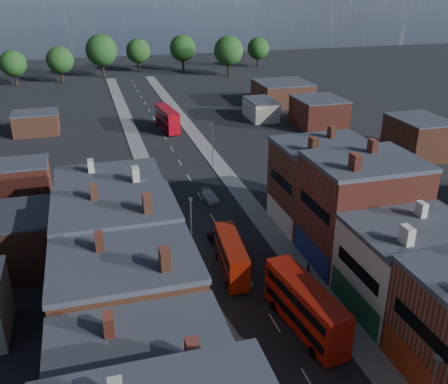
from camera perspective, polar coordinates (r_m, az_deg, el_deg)
pavement_west at (r=78.38m, az=-7.74°, el=-0.41°), size 3.00×200.00×0.12m
pavement_east at (r=80.95m, az=1.38°, el=0.61°), size 3.00×200.00×0.12m
lamp_post_2 at (r=58.74m, az=-3.76°, el=-3.74°), size 0.25×0.70×8.12m
lamp_post_3 at (r=88.03m, az=-1.33°, el=5.74°), size 0.25×0.70×8.12m
bus_0 at (r=57.27m, az=0.83°, el=-7.24°), size 3.11×9.91×4.21m
bus_1 at (r=49.23m, az=9.27°, el=-12.74°), size 4.03×11.77×4.98m
bus_2 at (r=111.66m, az=-6.50°, el=8.35°), size 3.69×11.51×4.88m
car_2 at (r=64.00m, az=-0.71°, el=-5.47°), size 2.12×4.04×1.08m
car_3 at (r=75.96m, az=-1.58°, el=-0.50°), size 2.16×4.63×1.31m
ped_3 at (r=58.05m, az=9.62°, el=-8.71°), size 0.46×0.95×1.61m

